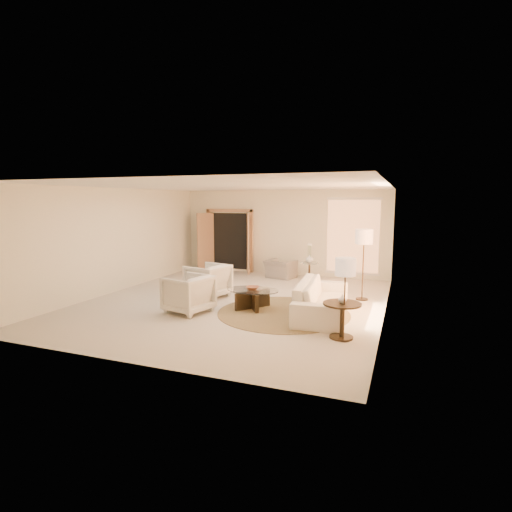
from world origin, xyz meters
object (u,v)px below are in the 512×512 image
(sofa, at_px, (322,298))
(end_table, at_px, (342,314))
(accent_chair, at_px, (281,266))
(end_vase, at_px, (342,299))
(coffee_table, at_px, (253,297))
(side_table, at_px, (309,270))
(side_vase, at_px, (310,259))
(floor_lamp_far, at_px, (345,271))
(bowl, at_px, (253,288))
(armchair_left, at_px, (208,279))
(floor_lamp_near, at_px, (364,240))
(armchair_right, at_px, (188,292))

(sofa, bearing_deg, end_table, -160.27)
(accent_chair, height_order, end_vase, end_vase)
(coffee_table, relative_size, side_table, 2.01)
(end_vase, xyz_separation_m, side_vase, (-1.67, 4.61, 0.01))
(floor_lamp_far, distance_m, side_vase, 5.04)
(end_table, relative_size, bowl, 2.26)
(armchair_left, height_order, coffee_table, armchair_left)
(end_table, distance_m, bowl, 2.55)
(floor_lamp_near, bearing_deg, accent_chair, 143.91)
(coffee_table, bearing_deg, sofa, 3.14)
(end_vase, bearing_deg, side_table, 109.90)
(floor_lamp_near, bearing_deg, side_vase, 137.18)
(side_table, bearing_deg, floor_lamp_far, -69.94)
(coffee_table, distance_m, side_vase, 3.40)
(sofa, bearing_deg, floor_lamp_near, -27.66)
(floor_lamp_near, height_order, end_vase, floor_lamp_near)
(coffee_table, relative_size, floor_lamp_far, 0.84)
(end_table, height_order, floor_lamp_near, floor_lamp_near)
(end_vase, bearing_deg, armchair_right, 171.67)
(floor_lamp_far, bearing_deg, sofa, 115.06)
(armchair_left, xyz_separation_m, side_vase, (2.02, 2.71, 0.26))
(coffee_table, height_order, floor_lamp_near, floor_lamp_near)
(accent_chair, height_order, side_table, accent_chair)
(bowl, relative_size, end_vase, 1.94)
(sofa, distance_m, floor_lamp_near, 2.12)
(coffee_table, bearing_deg, armchair_right, -147.93)
(armchair_right, bearing_deg, armchair_left, -155.90)
(end_vase, bearing_deg, floor_lamp_near, 89.02)
(accent_chair, relative_size, floor_lamp_near, 0.50)
(floor_lamp_near, xyz_separation_m, floor_lamp_far, (0.00, -3.11, -0.25))
(armchair_right, relative_size, accent_chair, 1.05)
(end_vase, bearing_deg, accent_chair, 118.28)
(accent_chair, relative_size, bowl, 2.88)
(armchair_left, relative_size, side_table, 1.52)
(sofa, xyz_separation_m, coffee_table, (-1.58, -0.09, -0.09))
(floor_lamp_far, xyz_separation_m, end_vase, (-0.05, 0.10, -0.54))
(accent_chair, xyz_separation_m, end_vase, (2.70, -5.02, 0.34))
(end_table, bearing_deg, armchair_left, 152.79)
(armchair_left, distance_m, coffee_table, 1.61)
(floor_lamp_near, bearing_deg, side_table, 137.18)
(armchair_right, height_order, end_table, armchair_right)
(coffee_table, height_order, end_table, end_table)
(side_table, distance_m, end_vase, 4.91)
(armchair_right, bearing_deg, floor_lamp_far, 94.53)
(sofa, height_order, coffee_table, sofa)
(armchair_left, height_order, floor_lamp_far, floor_lamp_far)
(armchair_left, height_order, side_vase, armchair_left)
(sofa, relative_size, armchair_right, 2.73)
(armchair_left, xyz_separation_m, end_vase, (3.68, -1.89, 0.25))
(bowl, bearing_deg, armchair_left, 157.22)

